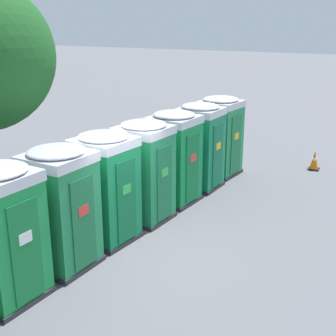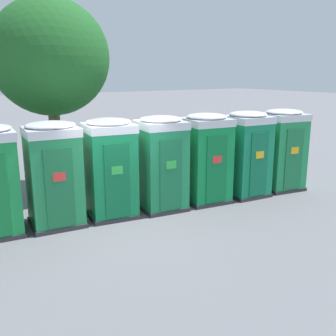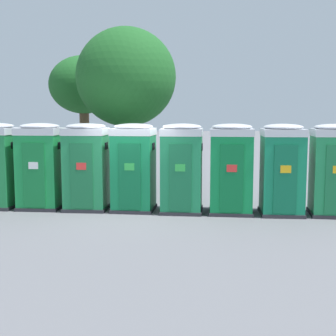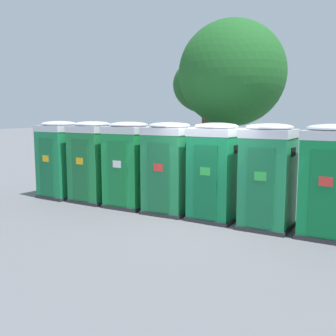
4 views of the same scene
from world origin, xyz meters
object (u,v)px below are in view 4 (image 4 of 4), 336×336
object	(u,v)px
street_tree_0	(207,86)
portapotty_6	(330,181)
portapotty_3	(169,168)
portapotty_2	(129,164)
street_tree_1	(232,74)
portapotty_1	(93,161)
portapotty_0	(60,159)
portapotty_5	(268,176)
portapotty_4	(215,171)

from	to	relation	value
street_tree_0	portapotty_6	bearing A→B (deg)	-52.79
portapotty_6	street_tree_0	xyz separation A→B (m)	(-5.33, 7.02, 2.68)
portapotty_3	portapotty_2	bearing A→B (deg)	172.35
portapotty_6	street_tree_1	size ratio (longest dim) A/B	0.44
portapotty_1	street_tree_0	size ratio (longest dim) A/B	0.48
portapotty_0	portapotty_2	bearing A→B (deg)	-5.43
portapotty_0	portapotty_1	xyz separation A→B (m)	(1.40, -0.11, -0.00)
portapotty_3	portapotty_5	xyz separation A→B (m)	(2.78, -0.39, 0.00)
street_tree_1	portapotty_6	bearing A→B (deg)	-46.28
portapotty_4	portapotty_5	world-z (taller)	same
portapotty_3	portapotty_5	distance (m)	2.81
portapotty_5	portapotty_6	size ratio (longest dim) A/B	1.00
portapotty_0	portapotty_6	distance (m)	8.42
portapotty_5	portapotty_4	bearing A→B (deg)	170.60
portapotty_3	street_tree_0	size ratio (longest dim) A/B	0.48
portapotty_5	portapotty_6	world-z (taller)	same
portapotty_1	portapotty_5	size ratio (longest dim) A/B	1.00
portapotty_3	portapotty_4	bearing A→B (deg)	-6.41
portapotty_4	street_tree_1	distance (m)	4.10
portapotty_1	portapotty_5	bearing A→B (deg)	-7.48
portapotty_5	portapotty_0	bearing A→B (deg)	173.13
portapotty_2	street_tree_1	xyz separation A→B (m)	(2.35, 2.65, 2.77)
portapotty_0	portapotty_6	size ratio (longest dim) A/B	1.00
portapotty_4	street_tree_1	world-z (taller)	street_tree_1
portapotty_2	portapotty_5	size ratio (longest dim) A/B	1.00
portapotty_3	street_tree_1	world-z (taller)	street_tree_1
portapotty_3	street_tree_0	distance (m)	7.11
portapotty_6	portapotty_1	bearing A→B (deg)	172.81
portapotty_5	street_tree_0	size ratio (longest dim) A/B	0.48
portapotty_2	portapotty_4	bearing A→B (deg)	-7.03
portapotty_4	portapotty_5	size ratio (longest dim) A/B	1.00
portapotty_1	street_tree_0	world-z (taller)	street_tree_0
portapotty_1	portapotty_5	world-z (taller)	same
portapotty_0	street_tree_1	xyz separation A→B (m)	(5.14, 2.38, 2.77)
street_tree_0	street_tree_1	bearing A→B (deg)	-60.00
portapotty_0	portapotty_4	distance (m)	5.61
portapotty_0	street_tree_0	size ratio (longest dim) A/B	0.48
portapotty_2	portapotty_4	xyz separation A→B (m)	(2.79, -0.34, 0.00)
street_tree_1	street_tree_0	bearing A→B (deg)	120.00
portapotty_2	portapotty_6	xyz separation A→B (m)	(5.57, -0.72, 0.00)
portapotty_1	portapotty_4	size ratio (longest dim) A/B	1.00
portapotty_3	portapotty_6	size ratio (longest dim) A/B	1.00
street_tree_0	portapotty_3	bearing A→B (deg)	-79.93
street_tree_1	portapotty_4	bearing A→B (deg)	-81.63
portapotty_5	portapotty_1	bearing A→B (deg)	172.52
portapotty_0	street_tree_0	distance (m)	7.26
portapotty_1	portapotty_0	bearing A→B (deg)	175.60
portapotty_1	portapotty_6	distance (m)	7.02
portapotty_5	street_tree_1	xyz separation A→B (m)	(-1.83, 3.22, 2.77)
portapotty_1	portapotty_2	size ratio (longest dim) A/B	1.00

